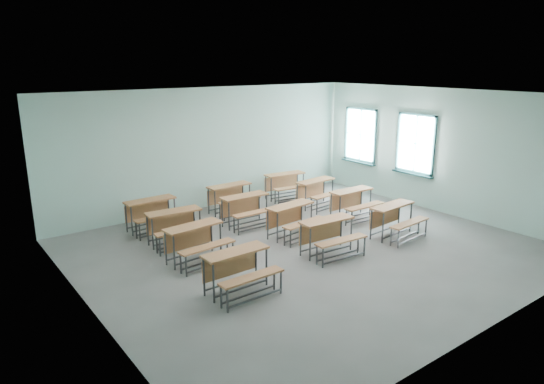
{
  "coord_description": "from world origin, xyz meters",
  "views": [
    {
      "loc": [
        -6.39,
        -7.2,
        3.84
      ],
      "look_at": [
        -0.07,
        1.2,
        1.0
      ],
      "focal_mm": 32.0,
      "sensor_mm": 36.0,
      "label": 1
    }
  ],
  "objects": [
    {
      "name": "desk_unit_r3c2",
      "position": [
        2.03,
        3.29,
        0.49
      ],
      "size": [
        1.26,
        0.92,
        0.74
      ],
      "rotation": [
        0.0,
        0.0,
        -0.12
      ],
      "color": "#9F6339",
      "rests_on": "ground"
    },
    {
      "name": "desk_unit_r1c0",
      "position": [
        -2.21,
        0.81,
        0.49
      ],
      "size": [
        1.24,
        0.89,
        0.74
      ],
      "rotation": [
        0.0,
        0.0,
        0.09
      ],
      "color": "#9F6339",
      "rests_on": "ground"
    },
    {
      "name": "desk_unit_r2c0",
      "position": [
        -2.11,
        1.92,
        0.49
      ],
      "size": [
        1.23,
        0.88,
        0.74
      ],
      "rotation": [
        0.0,
        0.0,
        -0.08
      ],
      "color": "#9F6339",
      "rests_on": "ground"
    },
    {
      "name": "desk_unit_r1c2",
      "position": [
        2.24,
        0.85,
        0.49
      ],
      "size": [
        1.18,
        0.8,
        0.74
      ],
      "rotation": [
        0.0,
        0.0,
        -0.01
      ],
      "color": "#9F6339",
      "rests_on": "ground"
    },
    {
      "name": "room",
      "position": [
        0.08,
        0.03,
        1.6
      ],
      "size": [
        9.04,
        8.04,
        3.24
      ],
      "color": "gray",
      "rests_on": "ground"
    },
    {
      "name": "desk_unit_r0c2",
      "position": [
        2.04,
        -0.62,
        0.49
      ],
      "size": [
        1.24,
        0.89,
        0.74
      ],
      "rotation": [
        0.0,
        0.0,
        0.09
      ],
      "color": "#9F6339",
      "rests_on": "ground"
    },
    {
      "name": "desk_unit_r0c0",
      "position": [
        -2.27,
        -0.81,
        0.49
      ],
      "size": [
        1.19,
        0.81,
        0.74
      ],
      "rotation": [
        0.0,
        0.0,
        0.01
      ],
      "color": "#9F6339",
      "rests_on": "ground"
    },
    {
      "name": "desk_unit_r3c1",
      "position": [
        0.07,
        3.13,
        0.49
      ],
      "size": [
        1.2,
        0.82,
        0.74
      ],
      "rotation": [
        0.0,
        0.0,
        0.03
      ],
      "color": "#9F6339",
      "rests_on": "ground"
    },
    {
      "name": "desk_unit_r3c0",
      "position": [
        -2.14,
        3.06,
        0.49
      ],
      "size": [
        1.2,
        0.83,
        0.74
      ],
      "rotation": [
        0.0,
        0.0,
        0.03
      ],
      "color": "#9F6339",
      "rests_on": "ground"
    },
    {
      "name": "desk_unit_r2c2",
      "position": [
        2.22,
        2.17,
        0.49
      ],
      "size": [
        1.25,
        0.9,
        0.74
      ],
      "rotation": [
        0.0,
        0.0,
        0.1
      ],
      "color": "#9F6339",
      "rests_on": "ground"
    },
    {
      "name": "desk_unit_r0c1",
      "position": [
        0.13,
        -0.49,
        0.49
      ],
      "size": [
        1.23,
        0.86,
        0.74
      ],
      "rotation": [
        0.0,
        0.0,
        -0.07
      ],
      "color": "#9F6339",
      "rests_on": "ground"
    },
    {
      "name": "desk_unit_r1c1",
      "position": [
        0.21,
        0.77,
        0.49
      ],
      "size": [
        1.25,
        0.9,
        0.74
      ],
      "rotation": [
        0.0,
        0.0,
        0.1
      ],
      "color": "#9F6339",
      "rests_on": "ground"
    },
    {
      "name": "desk_unit_r2c1",
      "position": [
        -0.19,
        2.03,
        0.49
      ],
      "size": [
        1.19,
        0.8,
        0.74
      ],
      "rotation": [
        0.0,
        0.0,
        -0.01
      ],
      "color": "#9F6339",
      "rests_on": "ground"
    }
  ]
}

